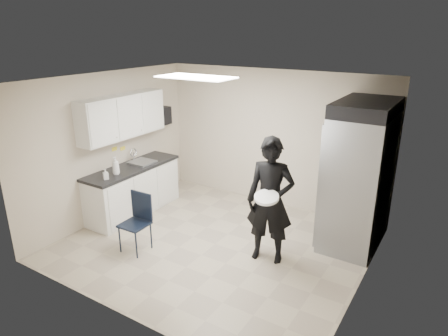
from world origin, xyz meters
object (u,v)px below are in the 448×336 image
Objects in this scene: man_tuxedo at (270,201)px; lower_counter at (134,191)px; folding_chair at (134,225)px; commercial_fridge at (358,181)px.

lower_counter is at bearing 164.74° from man_tuxedo.
lower_counter is at bearing 133.25° from folding_chair.
commercial_fridge is 3.53m from folding_chair.
lower_counter is 2.13× the size of folding_chair.
folding_chair is at bearing -45.23° from lower_counter.
folding_chair is at bearing -143.12° from commercial_fridge.
man_tuxedo reaches higher than folding_chair.
folding_chair is 2.11m from man_tuxedo.
folding_chair reaches higher than lower_counter.
lower_counter is 1.01× the size of man_tuxedo.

